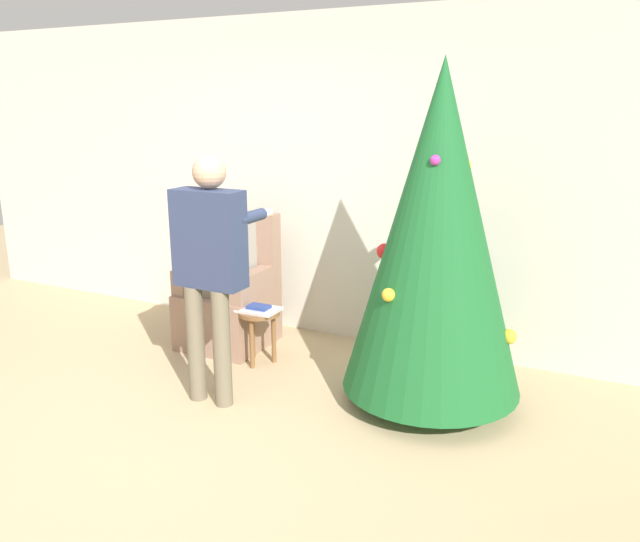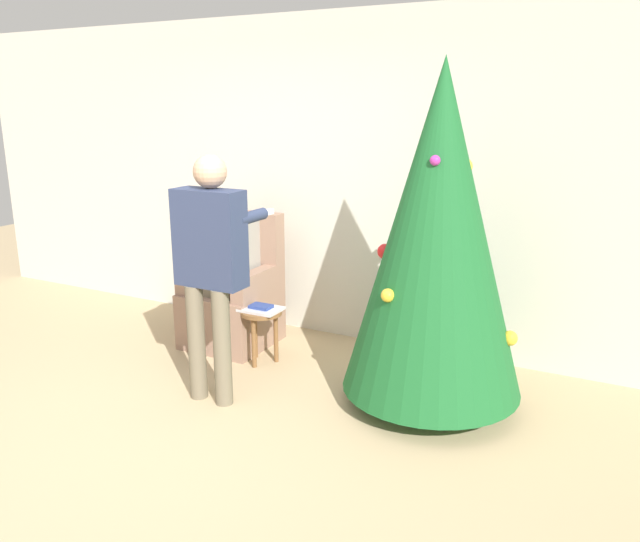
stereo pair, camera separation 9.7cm
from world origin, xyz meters
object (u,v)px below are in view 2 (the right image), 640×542
at_px(person_standing, 210,256).
at_px(side_stool, 261,321).
at_px(armchair, 234,299).
at_px(person_seated, 231,262).
at_px(christmas_tree, 437,232).

distance_m(person_standing, side_stool, 0.94).
bearing_deg(armchair, person_standing, -62.45).
xyz_separation_m(person_seated, side_stool, (0.45, -0.24, -0.37)).
bearing_deg(armchair, christmas_tree, -10.33).
xyz_separation_m(armchair, side_stool, (0.45, -0.27, -0.03)).
height_order(person_seated, side_stool, person_seated).
xyz_separation_m(christmas_tree, armchair, (-1.83, 0.33, -0.82)).
height_order(christmas_tree, person_seated, christmas_tree).
xyz_separation_m(person_standing, side_stool, (-0.04, 0.66, -0.67)).
xyz_separation_m(christmas_tree, person_standing, (-1.35, -0.60, -0.18)).
height_order(christmas_tree, person_standing, christmas_tree).
height_order(person_seated, person_standing, person_standing).
bearing_deg(person_standing, armchair, 117.55).
bearing_deg(christmas_tree, person_seated, 170.68).
xyz_separation_m(christmas_tree, side_stool, (-1.39, 0.06, -0.85)).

